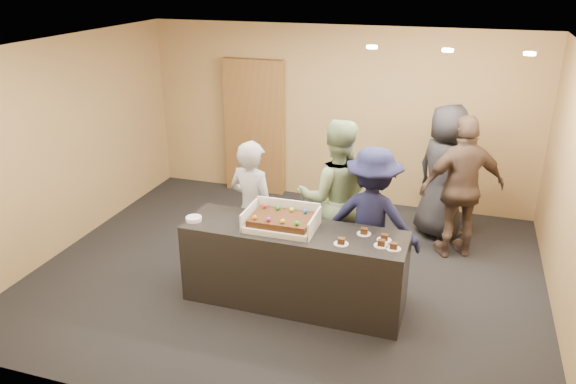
# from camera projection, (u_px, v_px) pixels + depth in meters

# --- Properties ---
(room) EXTENTS (6.04, 6.00, 2.70)m
(room) POSITION_uv_depth(u_px,v_px,m) (288.00, 168.00, 6.39)
(room) COLOR black
(room) RESTS_ON ground
(serving_counter) EXTENTS (2.41, 0.72, 0.90)m
(serving_counter) POSITION_uv_depth(u_px,v_px,m) (294.00, 267.00, 6.11)
(serving_counter) COLOR black
(serving_counter) RESTS_ON floor
(storage_cabinet) EXTENTS (0.98, 0.15, 2.16)m
(storage_cabinet) POSITION_uv_depth(u_px,v_px,m) (254.00, 127.00, 8.99)
(storage_cabinet) COLOR brown
(storage_cabinet) RESTS_ON floor
(cake_box) EXTENTS (0.75, 0.52, 0.22)m
(cake_box) POSITION_uv_depth(u_px,v_px,m) (282.00, 222.00, 5.99)
(cake_box) COLOR white
(cake_box) RESTS_ON serving_counter
(sheet_cake) EXTENTS (0.64, 0.44, 0.12)m
(sheet_cake) POSITION_uv_depth(u_px,v_px,m) (281.00, 219.00, 5.94)
(sheet_cake) COLOR black
(sheet_cake) RESTS_ON cake_box
(plate_stack) EXTENTS (0.17, 0.17, 0.04)m
(plate_stack) POSITION_uv_depth(u_px,v_px,m) (194.00, 219.00, 6.14)
(plate_stack) COLOR white
(plate_stack) RESTS_ON serving_counter
(slice_a) EXTENTS (0.15, 0.15, 0.07)m
(slice_a) POSITION_uv_depth(u_px,v_px,m) (341.00, 242.00, 5.62)
(slice_a) COLOR white
(slice_a) RESTS_ON serving_counter
(slice_b) EXTENTS (0.15, 0.15, 0.07)m
(slice_b) POSITION_uv_depth(u_px,v_px,m) (364.00, 232.00, 5.83)
(slice_b) COLOR white
(slice_b) RESTS_ON serving_counter
(slice_c) EXTENTS (0.15, 0.15, 0.07)m
(slice_c) POSITION_uv_depth(u_px,v_px,m) (381.00, 244.00, 5.58)
(slice_c) COLOR white
(slice_c) RESTS_ON serving_counter
(slice_d) EXTENTS (0.15, 0.15, 0.07)m
(slice_d) POSITION_uv_depth(u_px,v_px,m) (384.00, 238.00, 5.70)
(slice_d) COLOR white
(slice_d) RESTS_ON serving_counter
(slice_e) EXTENTS (0.15, 0.15, 0.07)m
(slice_e) POSITION_uv_depth(u_px,v_px,m) (394.00, 247.00, 5.52)
(slice_e) COLOR white
(slice_e) RESTS_ON serving_counter
(person_server_grey) EXTENTS (0.70, 0.56, 1.69)m
(person_server_grey) POSITION_uv_depth(u_px,v_px,m) (253.00, 210.00, 6.54)
(person_server_grey) COLOR #949398
(person_server_grey) RESTS_ON floor
(person_sage_man) EXTENTS (1.11, 0.98, 1.90)m
(person_sage_man) POSITION_uv_depth(u_px,v_px,m) (336.00, 197.00, 6.63)
(person_sage_man) COLOR gray
(person_sage_man) RESTS_ON floor
(person_navy_man) EXTENTS (1.14, 0.71, 1.70)m
(person_navy_man) POSITION_uv_depth(u_px,v_px,m) (372.00, 220.00, 6.26)
(person_navy_man) COLOR #16183B
(person_navy_man) RESTS_ON floor
(person_brown_extra) EXTENTS (1.17, 0.87, 1.85)m
(person_brown_extra) POSITION_uv_depth(u_px,v_px,m) (462.00, 188.00, 6.98)
(person_brown_extra) COLOR brown
(person_brown_extra) RESTS_ON floor
(person_dark_suit) EXTENTS (1.07, 1.03, 1.85)m
(person_dark_suit) POSITION_uv_depth(u_px,v_px,m) (444.00, 172.00, 7.49)
(person_dark_suit) COLOR #242328
(person_dark_suit) RESTS_ON floor
(ceiling_spotlights) EXTENTS (1.72, 0.12, 0.03)m
(ceiling_spotlights) POSITION_uv_depth(u_px,v_px,m) (448.00, 50.00, 5.88)
(ceiling_spotlights) COLOR #FFEAC6
(ceiling_spotlights) RESTS_ON ceiling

